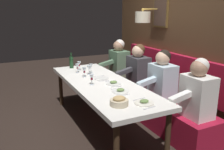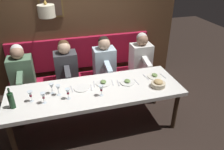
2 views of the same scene
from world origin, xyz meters
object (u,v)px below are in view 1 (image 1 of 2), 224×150
(wine_glass_0, at_px, (79,64))
(wine_glass_2, at_px, (77,66))
(dining_table, at_px, (101,86))
(diner_middle, at_px, (138,67))
(wine_glass_1, at_px, (89,68))
(wine_glass_5, at_px, (84,70))
(diner_far, at_px, (119,60))
(wine_glass_4, at_px, (91,66))
(wine_glass_3, at_px, (92,77))
(diner_nearest, at_px, (198,90))
(diner_near, at_px, (162,77))
(bread_bowl, at_px, (119,101))
(wine_bottle, at_px, (71,62))

(wine_glass_0, distance_m, wine_glass_2, 0.19)
(dining_table, xyz_separation_m, diner_middle, (0.88, 0.35, 0.14))
(wine_glass_1, xyz_separation_m, wine_glass_5, (-0.13, -0.12, -0.00))
(wine_glass_1, relative_size, wine_glass_2, 1.00)
(diner_middle, bearing_deg, wine_glass_0, 149.27)
(diner_far, bearing_deg, wine_glass_5, -145.23)
(diner_middle, height_order, wine_glass_2, diner_middle)
(diner_middle, relative_size, wine_glass_2, 4.82)
(diner_far, xyz_separation_m, wine_glass_4, (-0.81, -0.49, 0.04))
(dining_table, bearing_deg, wine_glass_2, 100.95)
(wine_glass_1, distance_m, wine_glass_3, 0.61)
(dining_table, relative_size, diner_middle, 3.31)
(diner_nearest, xyz_separation_m, diner_near, (0.00, 0.74, 0.00))
(wine_glass_0, relative_size, bread_bowl, 0.75)
(diner_middle, bearing_deg, wine_glass_1, 168.34)
(wine_glass_1, bearing_deg, dining_table, -89.70)
(wine_glass_5, bearing_deg, diner_nearest, -56.28)
(dining_table, relative_size, wine_glass_0, 15.95)
(wine_bottle, bearing_deg, diner_near, -55.89)
(diner_nearest, distance_m, wine_glass_0, 2.22)
(dining_table, bearing_deg, wine_bottle, 96.67)
(diner_near, height_order, wine_glass_2, diner_near)
(wine_glass_1, distance_m, bread_bowl, 1.49)
(wine_glass_1, bearing_deg, wine_bottle, 102.21)
(wine_glass_1, distance_m, wine_glass_4, 0.11)
(diner_middle, xyz_separation_m, wine_glass_1, (-0.88, 0.18, 0.04))
(dining_table, height_order, wine_glass_2, wine_glass_2)
(wine_glass_2, distance_m, wine_glass_5, 0.33)
(wine_glass_0, bearing_deg, wine_glass_4, -66.79)
(diner_far, relative_size, wine_glass_0, 4.82)
(wine_glass_3, bearing_deg, dining_table, 15.72)
(wine_glass_0, height_order, wine_glass_4, same)
(diner_near, distance_m, wine_bottle, 1.81)
(dining_table, height_order, diner_middle, diner_middle)
(bread_bowl, bearing_deg, diner_nearest, -8.46)
(wine_glass_4, xyz_separation_m, wine_glass_5, (-0.20, -0.21, -0.00))
(diner_far, distance_m, wine_bottle, 1.02)
(bread_bowl, bearing_deg, wine_glass_2, 88.73)
(wine_glass_4, xyz_separation_m, wine_bottle, (-0.20, 0.52, -0.00))
(diner_far, bearing_deg, diner_near, -90.00)
(diner_nearest, relative_size, wine_glass_4, 4.82)
(diner_middle, xyz_separation_m, wine_bottle, (-1.02, 0.79, 0.04))
(wine_bottle, bearing_deg, wine_glass_0, -70.95)
(wine_glass_3, xyz_separation_m, wine_glass_5, (0.05, 0.46, 0.00))
(diner_near, distance_m, wine_glass_0, 1.58)
(dining_table, distance_m, wine_glass_1, 0.57)
(wine_glass_0, bearing_deg, dining_table, -86.62)
(diner_near, xyz_separation_m, wine_glass_3, (-1.06, 0.31, 0.04))
(wine_glass_0, bearing_deg, diner_middle, -30.73)
(wine_bottle, relative_size, bread_bowl, 1.36)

